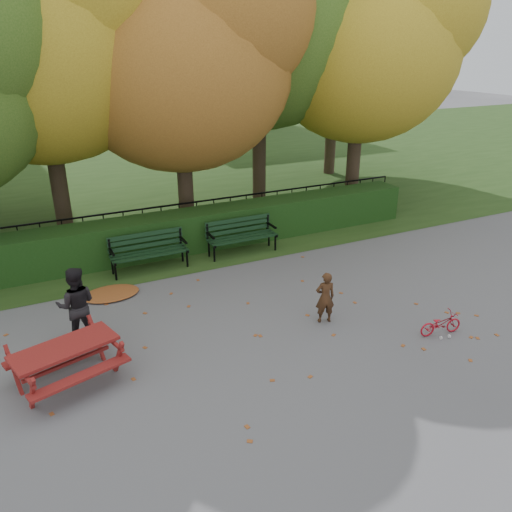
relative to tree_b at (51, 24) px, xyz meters
name	(u,v)px	position (x,y,z in m)	size (l,w,h in m)	color
ground	(269,329)	(2.44, -6.75, -5.40)	(90.00, 90.00, 0.00)	slate
grass_strip	(116,172)	(2.44, 7.25, -5.40)	(90.00, 90.00, 0.00)	#1F3913
building_right	(184,28)	(10.44, 21.25, 0.60)	(9.00, 6.00, 12.00)	#B3A98E
hedge	(190,231)	(2.44, -2.25, -4.90)	(13.00, 0.90, 1.00)	black
iron_fence	(180,221)	(2.44, -1.45, -4.87)	(14.00, 0.04, 1.02)	black
tree_b	(51,24)	(0.00, 0.00, 0.00)	(6.72, 6.40, 8.79)	black
tree_c	(193,50)	(3.28, -0.78, -0.58)	(6.30, 6.00, 8.00)	black
tree_d	(275,7)	(6.32, 0.48, 0.58)	(7.14, 6.80, 9.58)	black
tree_e	(376,40)	(8.97, -0.98, -0.32)	(6.09, 5.80, 8.16)	black
tree_g	(348,33)	(10.78, 3.02, -0.03)	(6.30, 6.00, 8.55)	black
bench_left	(148,249)	(1.14, -3.04, -4.88)	(1.80, 0.57, 0.88)	black
bench_right	(241,233)	(3.54, -3.04, -4.88)	(1.80, 0.57, 0.88)	black
picnic_table	(65,354)	(-1.14, -6.77, -4.88)	(1.85, 1.65, 0.76)	maroon
leaf_pile	(111,294)	(0.04, -4.02, -5.36)	(1.19, 0.83, 0.08)	brown
leaf_scatter	(262,322)	(2.44, -6.45, -5.40)	(9.00, 5.70, 0.01)	brown
child	(325,297)	(3.54, -6.94, -4.88)	(0.38, 0.25, 1.04)	#3B2312
adult	(77,305)	(-0.79, -5.58, -4.69)	(0.70, 0.54, 1.43)	black
bicycle	(441,324)	(5.21, -8.27, -5.18)	(0.29, 0.84, 0.44)	#AA0F1F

